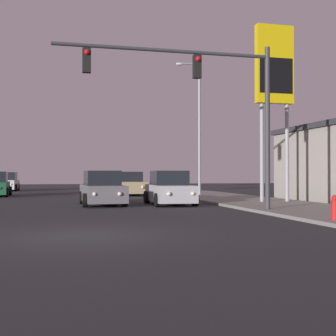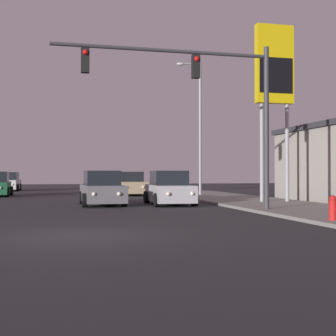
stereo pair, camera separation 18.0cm
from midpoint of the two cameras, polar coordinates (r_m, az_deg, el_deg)
The scene contains 11 objects.
ground_plane at distance 11.84m, azimuth -10.43°, elevation -8.10°, with size 120.00×120.00×0.00m, color #28282B.
sidewalk_right at distance 24.00m, azimuth 11.62°, elevation -4.21°, with size 5.00×60.00×0.12m.
car_black at distance 44.70m, azimuth -6.42°, elevation -1.70°, with size 2.04×4.32×1.68m.
car_tan at distance 33.55m, azimuth -4.47°, elevation -2.03°, with size 2.04×4.34×1.68m.
car_white at distance 44.42m, azimuth -18.77°, elevation -1.67°, with size 2.04×4.34×1.68m.
car_grey at distance 23.07m, azimuth -7.82°, elevation -2.61°, with size 2.04×4.34×1.68m.
car_silver at distance 23.09m, azimuth 0.38°, elevation -2.62°, with size 2.04×4.34×1.68m.
traffic_light_mast at distance 18.45m, azimuth 5.02°, elevation 9.47°, with size 8.53×0.36×6.50m.
street_lamp at distance 31.89m, azimuth 3.88°, elevation 5.75°, with size 1.74×0.24×9.00m.
gas_station_sign at distance 24.92m, azimuth 13.05°, elevation 11.09°, with size 2.00×0.42×9.00m.
fire_hydrant at distance 15.08m, azimuth 19.78°, elevation -4.62°, with size 0.24×0.34×0.76m.
Camera 2 is at (-0.51, -11.75, 1.52)m, focal length 50.00 mm.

